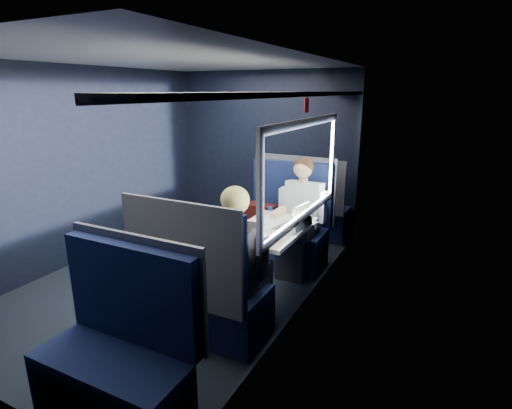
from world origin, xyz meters
The scene contains 13 objects.
ground centered at (0.00, 0.00, -0.01)m, with size 2.80×4.20×0.01m, color black.
room_shell centered at (0.02, 0.00, 1.48)m, with size 3.00×4.40×2.40m.
table centered at (1.03, 0.00, 0.66)m, with size 0.62×1.00×0.74m.
seat_bay_near centered at (0.83, 0.87, 0.42)m, with size 1.04×0.62×1.26m.
seat_bay_far centered at (0.85, -0.87, 0.41)m, with size 1.04×0.62×1.26m.
seat_row_front centered at (0.85, 1.80, 0.41)m, with size 1.04×0.51×1.16m.
seat_row_back centered at (0.85, -1.80, 0.41)m, with size 1.04×0.51×1.16m.
man centered at (1.10, 0.70, 0.72)m, with size 0.53×0.56×1.32m.
woman centered at (1.10, -0.71, 0.73)m, with size 0.53×0.56×1.32m.
papers centered at (1.06, 0.05, 0.74)m, with size 0.54×0.78×0.01m, color white.
laptop centered at (1.29, 0.05, 0.81)m, with size 0.29×0.36×0.24m.
bottle_small centered at (1.33, 0.19, 0.83)m, with size 0.06×0.06×0.21m.
cup centered at (1.32, 0.36, 0.78)m, with size 0.07×0.07×0.09m, color white.
Camera 1 is at (2.57, -3.31, 2.01)m, focal length 28.00 mm.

